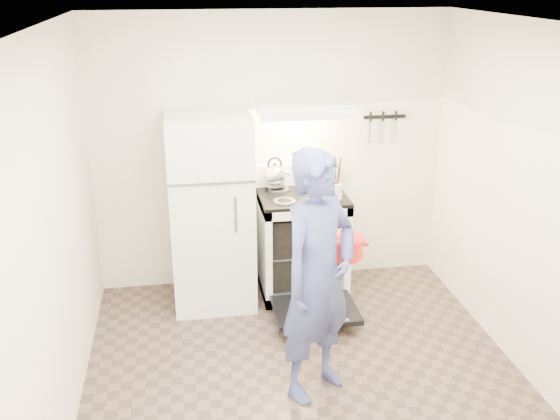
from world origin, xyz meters
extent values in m
plane|color=brown|center=(0.00, 0.00, 0.00)|extent=(3.60, 3.60, 0.00)
cube|color=beige|center=(0.00, 1.80, 1.25)|extent=(3.20, 0.02, 2.50)
cube|color=white|center=(-0.58, 1.45, 0.85)|extent=(0.70, 0.70, 1.70)
cube|color=white|center=(0.23, 1.48, 0.46)|extent=(0.76, 0.65, 0.92)
cube|color=black|center=(0.23, 1.48, 0.94)|extent=(0.76, 0.65, 0.03)
cube|color=white|center=(0.23, 1.76, 1.05)|extent=(0.76, 0.07, 0.20)
cube|color=black|center=(0.23, 0.88, 0.12)|extent=(0.70, 0.54, 0.04)
cube|color=slate|center=(0.23, 1.48, 0.44)|extent=(0.60, 0.52, 0.01)
cube|color=white|center=(0.23, 1.55, 1.71)|extent=(0.76, 0.50, 0.12)
cube|color=black|center=(1.05, 1.79, 1.55)|extent=(0.40, 0.02, 0.03)
cylinder|color=#8D674B|center=(0.23, 1.42, 0.45)|extent=(0.30, 0.30, 0.02)
cylinder|color=silver|center=(0.48, 1.24, 1.05)|extent=(0.10, 0.10, 0.13)
imported|color=navy|center=(0.05, 0.02, 0.88)|extent=(0.77, 0.72, 1.77)
camera|label=1|loc=(-0.80, -3.61, 2.79)|focal=40.00mm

